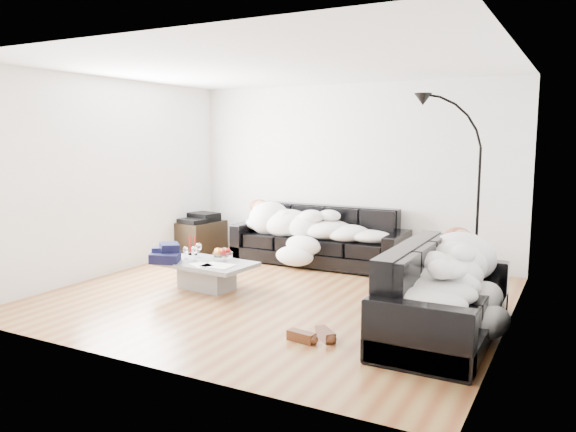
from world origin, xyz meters
The scene contains 24 objects.
ground centered at (0.00, 0.00, 0.00)m, with size 5.00×5.00×0.00m, color brown.
wall_back centered at (0.00, 2.25, 1.30)m, with size 5.00×0.02×2.60m, color silver.
wall_left centered at (-2.50, 0.00, 1.30)m, with size 0.02×4.50×2.60m, color silver.
wall_right centered at (2.50, 0.00, 1.30)m, with size 0.02×4.50×2.60m, color silver.
ceiling centered at (0.00, 0.00, 2.60)m, with size 5.00×5.00×0.00m, color white.
sofa_back centered at (-0.27, 1.75, 0.41)m, with size 2.52×0.87×0.82m, color black.
sofa_right centered at (2.01, -0.38, 0.41)m, with size 2.05×0.88×0.83m, color black.
sleeper_back centered at (-0.27, 1.70, 0.63)m, with size 2.13×0.74×0.43m, color white, non-canonical shape.
sleeper_right centered at (2.01, -0.38, 0.63)m, with size 1.76×0.74×0.43m, color white, non-canonical shape.
teal_cushion centered at (1.95, 0.25, 0.72)m, with size 0.36×0.30×0.20m, color #0E6348.
coffee_table centered at (-0.89, -0.12, 0.17)m, with size 1.15×0.67×0.34m, color #939699.
fruit_bowl centered at (-0.78, 0.06, 0.41)m, with size 0.25×0.25×0.15m, color white.
wine_glass_a centered at (-1.11, 0.02, 0.43)m, with size 0.08×0.08×0.18m, color white.
wine_glass_b centered at (-1.20, -0.12, 0.41)m, with size 0.07×0.07×0.16m, color white.
wine_glass_c centered at (-1.04, -0.15, 0.43)m, with size 0.08×0.08×0.18m, color white.
candle_left centered at (-1.32, 0.11, 0.46)m, with size 0.05×0.05×0.25m, color maroon.
candle_right centered at (-1.25, 0.14, 0.45)m, with size 0.04×0.04×0.24m, color maroon.
newspaper_a centered at (-0.64, -0.24, 0.34)m, with size 0.36×0.27×0.01m, color silver.
newspaper_b centered at (-0.84, -0.30, 0.34)m, with size 0.27×0.20×0.01m, color silver.
navy_jacket centered at (-1.36, -0.34, 0.51)m, with size 0.36×0.30×0.18m, color black, non-canonical shape.
shoes centered at (1.00, -1.10, 0.05)m, with size 0.46×0.33×0.10m, color #472311, non-canonical shape.
av_cabinet centered at (-2.25, 1.57, 0.25)m, with size 0.50×0.73×0.50m, color black.
stereo centered at (-2.25, 1.57, 0.57)m, with size 0.44×0.34×0.13m, color black.
floor_lamp centered at (1.95, 1.56, 1.04)m, with size 0.76×0.30×2.09m, color black, non-canonical shape.
Camera 1 is at (3.09, -5.50, 1.82)m, focal length 35.00 mm.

